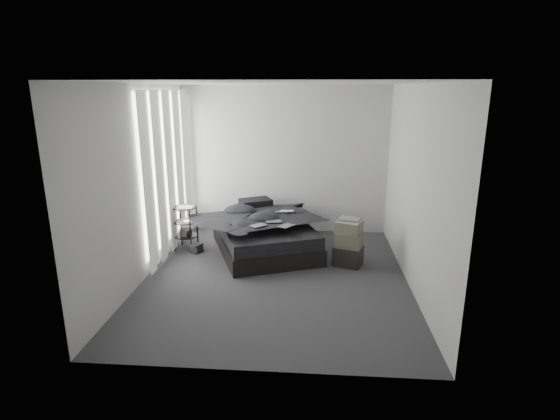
# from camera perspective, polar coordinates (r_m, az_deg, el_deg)

# --- Properties ---
(floor) EXTENTS (3.60, 4.20, 0.01)m
(floor) POSITION_cam_1_polar(r_m,az_deg,el_deg) (6.15, -0.58, -8.77)
(floor) COLOR #363638
(floor) RESTS_ON ground
(ceiling) EXTENTS (3.60, 4.20, 0.01)m
(ceiling) POSITION_cam_1_polar(r_m,az_deg,el_deg) (5.60, -0.65, 16.26)
(ceiling) COLOR white
(ceiling) RESTS_ON ground
(wall_back) EXTENTS (3.60, 0.01, 2.60)m
(wall_back) POSITION_cam_1_polar(r_m,az_deg,el_deg) (7.79, 0.74, 6.47)
(wall_back) COLOR beige
(wall_back) RESTS_ON ground
(wall_front) EXTENTS (3.60, 0.01, 2.60)m
(wall_front) POSITION_cam_1_polar(r_m,az_deg,el_deg) (3.72, -3.42, -3.81)
(wall_front) COLOR beige
(wall_front) RESTS_ON ground
(wall_left) EXTENTS (0.01, 4.20, 2.60)m
(wall_left) POSITION_cam_1_polar(r_m,az_deg,el_deg) (6.15, -17.58, 3.28)
(wall_left) COLOR beige
(wall_left) RESTS_ON ground
(wall_right) EXTENTS (0.01, 4.20, 2.60)m
(wall_right) POSITION_cam_1_polar(r_m,az_deg,el_deg) (5.86, 17.22, 2.72)
(wall_right) COLOR beige
(wall_right) RESTS_ON ground
(window_left) EXTENTS (0.02, 2.00, 2.30)m
(window_left) POSITION_cam_1_polar(r_m,az_deg,el_deg) (6.96, -14.76, 5.28)
(window_left) COLOR white
(window_left) RESTS_ON wall_left
(curtain_left) EXTENTS (0.06, 2.12, 2.48)m
(curtain_left) POSITION_cam_1_polar(r_m,az_deg,el_deg) (6.96, -14.33, 4.72)
(curtain_left) COLOR white
(curtain_left) RESTS_ON wall_left
(bed) EXTENTS (1.97, 2.22, 0.25)m
(bed) POSITION_cam_1_polar(r_m,az_deg,el_deg) (7.06, -1.98, -4.36)
(bed) COLOR black
(bed) RESTS_ON floor
(mattress) EXTENTS (1.90, 2.15, 0.20)m
(mattress) POSITION_cam_1_polar(r_m,az_deg,el_deg) (6.99, -2.00, -2.64)
(mattress) COLOR black
(mattress) RESTS_ON bed
(duvet) EXTENTS (1.84, 1.96, 0.22)m
(duvet) POSITION_cam_1_polar(r_m,az_deg,el_deg) (6.89, -1.92, -1.12)
(duvet) COLOR black
(duvet) RESTS_ON mattress
(pillow_lower) EXTENTS (0.65, 0.55, 0.13)m
(pillow_lower) POSITION_cam_1_polar(r_m,az_deg,el_deg) (7.60, -3.70, 0.11)
(pillow_lower) COLOR black
(pillow_lower) RESTS_ON mattress
(pillow_upper) EXTENTS (0.63, 0.55, 0.12)m
(pillow_upper) POSITION_cam_1_polar(r_m,az_deg,el_deg) (7.57, -3.22, 1.00)
(pillow_upper) COLOR black
(pillow_upper) RESTS_ON pillow_lower
(laptop) EXTENTS (0.31, 0.20, 0.02)m
(laptop) POSITION_cam_1_polar(r_m,az_deg,el_deg) (7.03, 0.57, 0.24)
(laptop) COLOR silver
(laptop) RESTS_ON duvet
(comic_a) EXTENTS (0.27, 0.27, 0.01)m
(comic_a) POSITION_cam_1_polar(r_m,az_deg,el_deg) (6.39, -2.85, -1.44)
(comic_a) COLOR black
(comic_a) RESTS_ON duvet
(comic_b) EXTENTS (0.25, 0.19, 0.01)m
(comic_b) POSITION_cam_1_polar(r_m,az_deg,el_deg) (6.57, -0.86, -0.87)
(comic_b) COLOR black
(comic_b) RESTS_ON duvet
(comic_c) EXTENTS (0.26, 0.28, 0.01)m
(comic_c) POSITION_cam_1_polar(r_m,az_deg,el_deg) (6.36, 0.81, -1.40)
(comic_c) COLOR black
(comic_c) RESTS_ON duvet
(side_stand) EXTENTS (0.42, 0.42, 0.69)m
(side_stand) POSITION_cam_1_polar(r_m,az_deg,el_deg) (7.26, -12.24, -2.32)
(side_stand) COLOR black
(side_stand) RESTS_ON floor
(papers) EXTENTS (0.28, 0.21, 0.01)m
(papers) POSITION_cam_1_polar(r_m,az_deg,el_deg) (7.15, -12.36, 0.36)
(papers) COLOR white
(papers) RESTS_ON side_stand
(floor_books) EXTENTS (0.20, 0.23, 0.13)m
(floor_books) POSITION_cam_1_polar(r_m,az_deg,el_deg) (7.13, -10.85, -4.94)
(floor_books) COLOR black
(floor_books) RESTS_ON floor
(box_lower) EXTENTS (0.48, 0.43, 0.29)m
(box_lower) POSITION_cam_1_polar(r_m,az_deg,el_deg) (6.57, 8.87, -5.91)
(box_lower) COLOR black
(box_lower) RESTS_ON floor
(box_mid) EXTENTS (0.44, 0.39, 0.22)m
(box_mid) POSITION_cam_1_polar(r_m,az_deg,el_deg) (6.47, 9.01, -3.81)
(box_mid) COLOR #535041
(box_mid) RESTS_ON box_lower
(box_upper) EXTENTS (0.44, 0.41, 0.16)m
(box_upper) POSITION_cam_1_polar(r_m,az_deg,el_deg) (6.43, 8.96, -2.18)
(box_upper) COLOR #535041
(box_upper) RESTS_ON box_mid
(art_book_white) EXTENTS (0.37, 0.34, 0.03)m
(art_book_white) POSITION_cam_1_polar(r_m,az_deg,el_deg) (6.40, 9.07, -1.40)
(art_book_white) COLOR silver
(art_book_white) RESTS_ON box_upper
(art_book_snake) EXTENTS (0.35, 0.30, 0.03)m
(art_book_snake) POSITION_cam_1_polar(r_m,az_deg,el_deg) (6.38, 9.13, -1.18)
(art_book_snake) COLOR silver
(art_book_snake) RESTS_ON art_book_white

